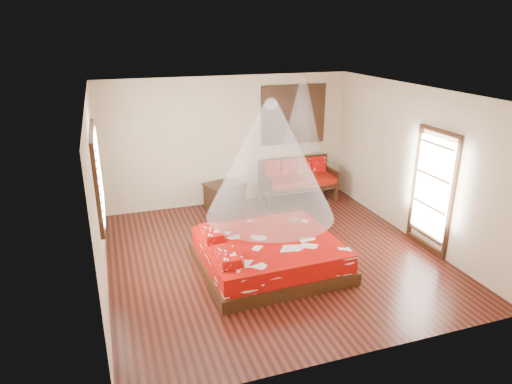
# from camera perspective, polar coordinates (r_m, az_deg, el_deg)

# --- Properties ---
(room) EXTENTS (5.54, 5.54, 2.84)m
(room) POSITION_cam_1_polar(r_m,az_deg,el_deg) (7.49, 2.16, 1.64)
(room) COLOR black
(room) RESTS_ON ground
(bed) EXTENTS (2.30, 2.09, 0.65)m
(bed) POSITION_cam_1_polar(r_m,az_deg,el_deg) (7.53, 1.54, -7.77)
(bed) COLOR black
(bed) RESTS_ON floor
(daybed) EXTENTS (1.69, 0.75, 0.94)m
(daybed) POSITION_cam_1_polar(r_m,az_deg,el_deg) (10.40, 5.23, 1.78)
(daybed) COLOR black
(daybed) RESTS_ON floor
(storage_chest) EXTENTS (0.93, 0.78, 0.55)m
(storage_chest) POSITION_cam_1_polar(r_m,az_deg,el_deg) (10.02, -3.94, -0.38)
(storage_chest) COLOR black
(storage_chest) RESTS_ON floor
(shutter_panel) EXTENTS (1.52, 0.06, 1.32)m
(shutter_panel) POSITION_cam_1_polar(r_m,az_deg,el_deg) (10.36, 4.71, 9.61)
(shutter_panel) COLOR black
(shutter_panel) RESTS_ON wall_back
(window_left) EXTENTS (0.10, 1.74, 1.34)m
(window_left) POSITION_cam_1_polar(r_m,az_deg,el_deg) (7.15, -19.19, 2.13)
(window_left) COLOR black
(window_left) RESTS_ON wall_left
(glazed_door) EXTENTS (0.08, 1.02, 2.16)m
(glazed_door) POSITION_cam_1_polar(r_m,az_deg,el_deg) (8.45, 21.15, 0.04)
(glazed_door) COLOR black
(glazed_door) RESTS_ON floor
(wine_tray) EXTENTS (0.24, 0.24, 0.20)m
(wine_tray) POSITION_cam_1_polar(r_m,az_deg,el_deg) (8.14, 4.91, -3.26)
(wine_tray) COLOR brown
(wine_tray) RESTS_ON bed
(mosquito_net_main) EXTENTS (2.02, 2.02, 1.80)m
(mosquito_net_main) POSITION_cam_1_polar(r_m,az_deg,el_deg) (6.94, 1.82, 4.02)
(mosquito_net_main) COLOR white
(mosquito_net_main) RESTS_ON ceiling
(mosquito_net_daybed) EXTENTS (0.85, 0.85, 1.50)m
(mosquito_net_daybed) POSITION_cam_1_polar(r_m,az_deg,el_deg) (9.93, 5.80, 9.70)
(mosquito_net_daybed) COLOR white
(mosquito_net_daybed) RESTS_ON ceiling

